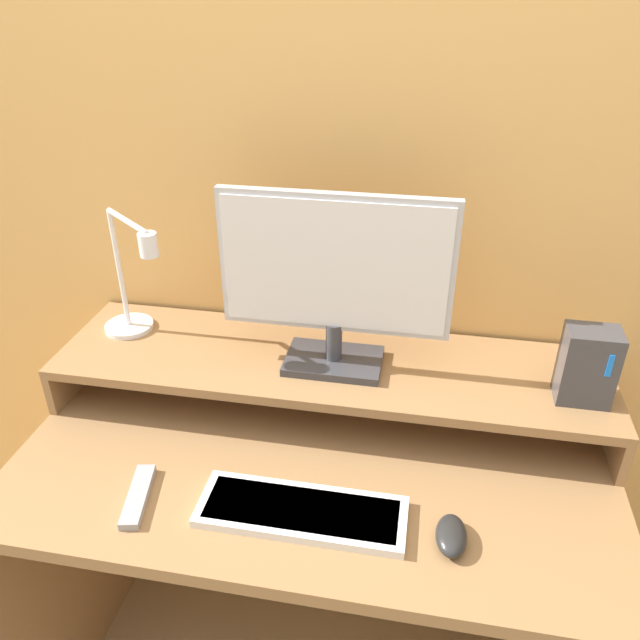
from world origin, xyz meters
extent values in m
cube|color=#E5AD60|center=(0.00, 0.72, 1.25)|extent=(6.00, 0.05, 2.50)
cube|color=olive|center=(0.00, 0.34, 0.72)|extent=(1.25, 0.69, 0.03)
cube|color=olive|center=(-0.61, 0.34, 0.35)|extent=(0.03, 0.69, 0.71)
cube|color=olive|center=(0.61, 0.34, 0.35)|extent=(0.03, 0.69, 0.71)
cube|color=olive|center=(-0.61, 0.52, 0.79)|extent=(0.02, 0.33, 0.10)
cube|color=olive|center=(0.61, 0.52, 0.79)|extent=(0.02, 0.33, 0.10)
cube|color=olive|center=(0.00, 0.52, 0.85)|extent=(1.25, 0.33, 0.02)
cube|color=#38383D|center=(0.01, 0.50, 0.87)|extent=(0.21, 0.14, 0.02)
cylinder|color=#38383D|center=(0.01, 0.50, 0.92)|extent=(0.04, 0.04, 0.09)
cube|color=#B7B7BC|center=(0.01, 0.51, 1.10)|extent=(0.49, 0.02, 0.30)
cube|color=silver|center=(0.01, 0.50, 1.10)|extent=(0.47, 0.01, 0.28)
cylinder|color=silver|center=(-0.51, 0.57, 0.86)|extent=(0.12, 0.12, 0.01)
cylinder|color=silver|center=(-0.51, 0.57, 1.02)|extent=(0.01, 0.01, 0.29)
cylinder|color=silver|center=(-0.44, 0.51, 1.16)|extent=(0.15, 0.12, 0.01)
cylinder|color=silver|center=(-0.37, 0.45, 1.14)|extent=(0.04, 0.04, 0.05)
cube|color=#3D3D42|center=(0.53, 0.47, 0.94)|extent=(0.11, 0.08, 0.16)
cube|color=#1972F2|center=(0.56, 0.43, 0.97)|extent=(0.01, 0.00, 0.05)
cube|color=white|center=(0.01, 0.16, 0.75)|extent=(0.39, 0.13, 0.02)
cube|color=silver|center=(0.01, 0.16, 0.75)|extent=(0.36, 0.11, 0.01)
ellipsoid|color=black|center=(0.29, 0.15, 0.75)|extent=(0.06, 0.10, 0.03)
cube|color=#99999E|center=(-0.31, 0.15, 0.74)|extent=(0.07, 0.16, 0.02)
camera|label=1|loc=(0.20, -0.65, 1.64)|focal=35.00mm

